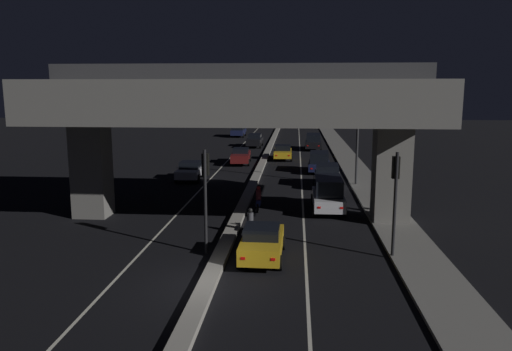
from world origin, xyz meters
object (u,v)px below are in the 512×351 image
at_px(car_white_third, 327,175).
at_px(car_taxi_yellow_fifth, 283,152).
at_px(motorcycle_blue_filtering_mid, 259,200).
at_px(car_white_lead_oncoming, 190,171).
at_px(car_black_third_oncoming, 255,140).
at_px(motorcycle_black_filtering_near, 250,224).
at_px(car_white_second, 328,193).
at_px(pedestrian_on_sidewalk, 397,199).
at_px(traffic_light_right_of_median, 395,186).
at_px(car_dark_blue_fourth, 319,162).
at_px(traffic_light_left_of_median, 205,183).
at_px(car_dark_blue_fourth_oncoming, 238,130).
at_px(car_taxi_yellow_lead, 262,242).
at_px(car_black_sixth, 313,141).
at_px(street_lamp, 353,124).
at_px(car_dark_red_second_oncoming, 241,156).

distance_m(car_white_third, car_taxi_yellow_fifth, 14.17).
distance_m(car_white_third, motorcycle_blue_filtering_mid, 9.09).
relative_size(car_white_lead_oncoming, car_black_third_oncoming, 0.89).
bearing_deg(car_taxi_yellow_fifth, motorcycle_black_filtering_near, 177.42).
bearing_deg(car_white_second, pedestrian_on_sidewalk, -100.62).
bearing_deg(traffic_light_right_of_median, car_dark_blue_fourth, 95.62).
distance_m(car_dark_blue_fourth, motorcycle_blue_filtering_mid, 14.79).
bearing_deg(car_white_third, traffic_light_right_of_median, -171.04).
xyz_separation_m(traffic_light_left_of_median, car_black_third_oncoming, (-1.19, 40.51, -2.36)).
bearing_deg(car_dark_blue_fourth_oncoming, traffic_light_left_of_median, 6.29).
bearing_deg(car_taxi_yellow_lead, car_black_sixth, -4.09).
bearing_deg(car_taxi_yellow_fifth, street_lamp, -158.16).
distance_m(car_white_lead_oncoming, motorcycle_blue_filtering_mid, 11.40).
distance_m(car_white_third, car_dark_blue_fourth, 6.32).
relative_size(car_white_third, car_dark_red_second_oncoming, 0.87).
xyz_separation_m(car_white_second, car_dark_blue_fourth, (0.09, 13.93, -0.14)).
bearing_deg(traffic_light_left_of_median, car_white_third, 68.38).
distance_m(car_taxi_yellow_fifth, car_white_lead_oncoming, 13.92).
bearing_deg(motorcycle_black_filtering_near, car_dark_blue_fourth_oncoming, 8.59).
relative_size(car_taxi_yellow_lead, car_white_second, 0.89).
bearing_deg(car_black_third_oncoming, pedestrian_on_sidewalk, 19.74).
relative_size(traffic_light_left_of_median, car_white_third, 1.13).
relative_size(car_black_third_oncoming, motorcycle_blue_filtering_mid, 2.50).
relative_size(traffic_light_right_of_median, car_dark_red_second_oncoming, 0.97).
height_order(car_dark_red_second_oncoming, pedestrian_on_sidewalk, pedestrian_on_sidewalk).
height_order(motorcycle_black_filtering_near, motorcycle_blue_filtering_mid, motorcycle_blue_filtering_mid).
relative_size(car_white_lead_oncoming, car_dark_blue_fourth_oncoming, 0.91).
bearing_deg(car_dark_blue_fourth_oncoming, pedestrian_on_sidewalk, 18.87).
bearing_deg(traffic_light_right_of_median, car_white_second, 105.36).
xyz_separation_m(car_taxi_yellow_lead, car_white_third, (3.76, 16.52, 0.11)).
bearing_deg(car_dark_red_second_oncoming, car_dark_blue_fourth_oncoming, -175.63).
xyz_separation_m(car_taxi_yellow_lead, car_white_second, (3.35, 8.90, 0.31)).
bearing_deg(car_white_third, car_dark_blue_fourth_oncoming, 18.65).
relative_size(car_taxi_yellow_fifth, car_black_sixth, 0.88).
height_order(car_black_third_oncoming, pedestrian_on_sidewalk, pedestrian_on_sidewalk).
distance_m(car_taxi_yellow_lead, car_dark_red_second_oncoming, 27.44).
relative_size(car_white_lead_oncoming, motorcycle_black_filtering_near, 2.28).
height_order(street_lamp, car_white_second, street_lamp).
height_order(traffic_light_right_of_median, car_dark_red_second_oncoming, traffic_light_right_of_median).
distance_m(traffic_light_right_of_median, car_taxi_yellow_lead, 6.16).
bearing_deg(street_lamp, car_dark_red_second_oncoming, 132.70).
height_order(motorcycle_blue_filtering_mid, pedestrian_on_sidewalk, pedestrian_on_sidewalk).
bearing_deg(car_taxi_yellow_fifth, traffic_light_right_of_median, -169.99).
relative_size(car_dark_blue_fourth, car_black_third_oncoming, 0.86).
bearing_deg(car_dark_red_second_oncoming, street_lamp, 40.01).
bearing_deg(traffic_light_left_of_median, car_dark_blue_fourth, 74.92).
bearing_deg(traffic_light_left_of_median, motorcycle_black_filtering_near, 59.07).
distance_m(car_white_third, car_white_lead_oncoming, 10.92).
bearing_deg(traffic_light_right_of_median, car_black_third_oncoming, 103.01).
height_order(street_lamp, car_dark_blue_fourth, street_lamp).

